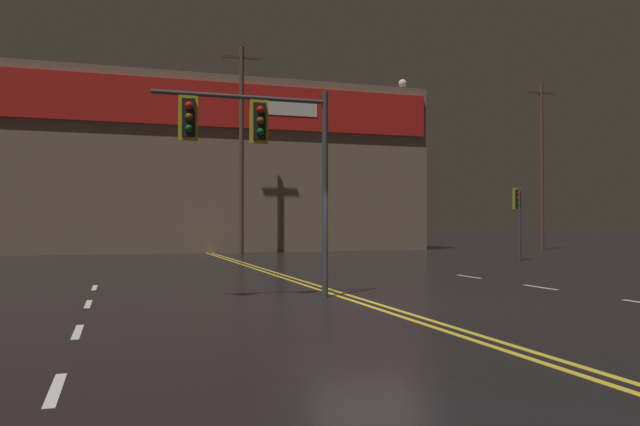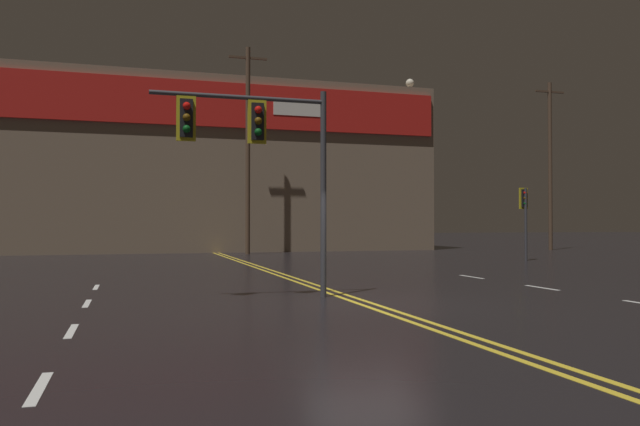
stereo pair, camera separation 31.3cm
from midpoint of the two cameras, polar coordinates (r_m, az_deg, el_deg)
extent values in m
plane|color=black|center=(13.46, 4.95, -8.29)|extent=(200.00, 200.00, 0.00)
cube|color=gold|center=(13.41, 4.35, -8.30)|extent=(0.12, 60.00, 0.01)
cube|color=gold|center=(13.52, 5.54, -8.24)|extent=(0.12, 60.00, 0.01)
cube|color=silver|center=(7.24, -23.12, -14.49)|extent=(0.12, 1.40, 0.01)
cube|color=silver|center=(10.76, -20.99, -10.03)|extent=(0.12, 1.40, 0.01)
cube|color=silver|center=(14.32, -19.94, -7.77)|extent=(0.12, 1.40, 0.01)
cube|color=silver|center=(17.90, -19.31, -6.42)|extent=(0.12, 1.40, 0.01)
cube|color=silver|center=(17.84, 20.11, -6.43)|extent=(0.12, 1.40, 0.01)
cube|color=silver|center=(20.82, 14.11, -5.68)|extent=(0.12, 1.40, 0.01)
cylinder|color=#38383D|center=(14.61, 0.93, 1.75)|extent=(0.14, 0.14, 4.82)
cylinder|color=#38383D|center=(14.41, -6.72, 10.46)|extent=(3.96, 0.10, 0.10)
cube|color=black|center=(14.38, -5.16, 8.29)|extent=(0.28, 0.24, 0.84)
cube|color=gold|center=(14.38, -5.16, 8.29)|extent=(0.42, 0.08, 0.99)
sphere|color=red|center=(14.27, -5.03, 9.39)|extent=(0.17, 0.17, 0.17)
sphere|color=#543707|center=(14.23, -5.03, 8.39)|extent=(0.17, 0.17, 0.17)
sphere|color=#084513|center=(14.19, -5.03, 7.39)|extent=(0.17, 0.17, 0.17)
cube|color=black|center=(14.15, -11.52, 8.46)|extent=(0.28, 0.24, 0.84)
cube|color=gold|center=(14.15, -11.52, 8.46)|extent=(0.42, 0.08, 0.99)
sphere|color=red|center=(14.04, -11.46, 9.58)|extent=(0.17, 0.17, 0.17)
sphere|color=#543707|center=(14.00, -11.46, 8.57)|extent=(0.17, 0.17, 0.17)
sphere|color=#084513|center=(13.96, -11.47, 7.55)|extent=(0.17, 0.17, 0.17)
cylinder|color=#38383D|center=(30.62, 18.58, -1.00)|extent=(0.13, 0.13, 3.39)
cube|color=black|center=(30.79, 18.37, 1.28)|extent=(0.28, 0.24, 0.84)
cube|color=gold|center=(30.79, 18.37, 1.28)|extent=(0.42, 0.08, 0.99)
sphere|color=red|center=(30.67, 18.54, 1.76)|extent=(0.17, 0.17, 0.17)
sphere|color=#543707|center=(30.66, 18.54, 1.29)|extent=(0.17, 0.17, 0.17)
sphere|color=#084513|center=(30.65, 18.55, 0.82)|extent=(0.17, 0.17, 0.17)
cylinder|color=#59595E|center=(42.61, 8.45, 4.16)|extent=(0.20, 0.20, 11.10)
sphere|color=silver|center=(43.50, 8.43, 11.68)|extent=(0.56, 0.56, 0.56)
cube|color=#7A6651|center=(42.53, -10.11, 3.90)|extent=(28.61, 10.00, 10.69)
cube|color=red|center=(37.99, -9.18, 9.78)|extent=(28.03, 0.20, 2.67)
cube|color=white|center=(38.91, -1.74, 9.51)|extent=(3.20, 0.16, 0.90)
cylinder|color=#4C3828|center=(35.74, -6.37, 5.70)|extent=(0.26, 0.26, 11.78)
cube|color=#4C3828|center=(36.74, -6.35, 13.92)|extent=(2.20, 0.12, 0.12)
cylinder|color=#4C3828|center=(44.08, 20.49, 4.03)|extent=(0.26, 0.26, 11.09)
cube|color=#4C3828|center=(44.78, 20.45, 10.35)|extent=(2.20, 0.12, 0.12)
camera|label=1|loc=(0.16, -89.46, -0.01)|focal=35.00mm
camera|label=2|loc=(0.16, 90.54, 0.01)|focal=35.00mm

